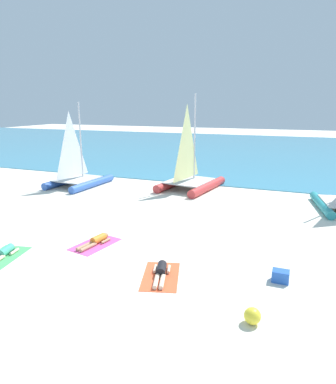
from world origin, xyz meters
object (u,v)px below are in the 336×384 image
(towel_right, at_px, (161,276))
(cooler_box, at_px, (281,276))
(sunbather_middle, at_px, (96,241))
(sailboat_red, at_px, (190,175))
(sailboat_blue, at_px, (78,174))
(sunbather_right, at_px, (161,271))
(beach_ball, at_px, (252,316))
(towel_left, at_px, (3,257))
(towel_middle, at_px, (95,244))
(sunbather_left, at_px, (4,253))

(towel_right, distance_m, cooler_box, 3.64)
(sunbather_middle, bearing_deg, sailboat_red, 96.75)
(sunbather_middle, height_order, cooler_box, cooler_box)
(sailboat_blue, distance_m, sunbather_right, 13.46)
(beach_ball, bearing_deg, towel_left, 175.77)
(towel_right, bearing_deg, sunbather_middle, 155.99)
(sailboat_red, relative_size, sunbather_right, 3.80)
(sailboat_red, height_order, towel_middle, sailboat_red)
(sailboat_red, height_order, beach_ball, sailboat_red)
(cooler_box, bearing_deg, towel_right, -163.92)
(towel_left, distance_m, towel_middle, 3.22)
(towel_right, bearing_deg, sailboat_blue, 136.17)
(sunbather_left, xyz_separation_m, towel_right, (5.72, 0.66, -0.13))
(towel_middle, bearing_deg, towel_right, -22.97)
(sunbather_middle, bearing_deg, towel_left, -127.16)
(sunbather_middle, xyz_separation_m, cooler_box, (6.78, -0.45, 0.05))
(towel_left, height_order, sunbather_left, sunbather_left)
(sunbather_middle, relative_size, sunbather_right, 1.01)
(sunbather_right, relative_size, beach_ball, 3.71)
(sailboat_blue, relative_size, sunbather_right, 3.49)
(cooler_box, bearing_deg, sunbather_right, -164.97)
(towel_middle, height_order, beach_ball, beach_ball)
(sunbather_middle, relative_size, towel_right, 0.82)
(sailboat_red, distance_m, towel_right, 11.54)
(towel_middle, relative_size, beach_ball, 4.56)
(sailboat_red, xyz_separation_m, towel_middle, (-0.69, -9.81, -0.87))
(towel_middle, distance_m, beach_ball, 6.86)
(sailboat_blue, distance_m, towel_right, 13.52)
(sunbather_left, bearing_deg, sailboat_red, 64.56)
(sunbather_left, distance_m, cooler_box, 9.37)
(towel_right, relative_size, beach_ball, 4.56)
(sunbather_left, bearing_deg, towel_middle, 29.62)
(sailboat_blue, bearing_deg, towel_right, -39.72)
(sailboat_blue, height_order, towel_middle, sailboat_blue)
(sailboat_blue, xyz_separation_m, towel_middle, (6.44, -7.95, -0.80))
(sailboat_red, bearing_deg, towel_left, -94.82)
(sunbather_left, height_order, sunbather_right, same)
(sunbather_middle, xyz_separation_m, beach_ball, (6.26, -2.84, 0.08))
(sailboat_red, bearing_deg, beach_ball, -56.32)
(sunbather_middle, distance_m, towel_right, 3.60)
(sunbather_left, height_order, towel_middle, sunbather_left)
(sunbather_left, distance_m, towel_right, 5.76)
(sunbather_left, height_order, sunbather_middle, same)
(sailboat_red, height_order, sunbather_middle, sailboat_red)
(sunbather_middle, relative_size, beach_ball, 3.76)
(sailboat_blue, distance_m, sunbather_left, 10.81)
(sailboat_red, xyz_separation_m, sunbather_middle, (-0.68, -9.75, -0.74))
(towel_left, distance_m, beach_ball, 8.71)
(towel_middle, bearing_deg, sailboat_red, 85.99)
(sailboat_blue, bearing_deg, sunbather_left, -64.04)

